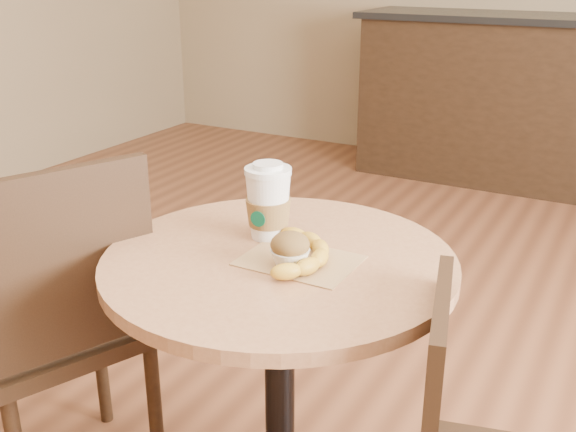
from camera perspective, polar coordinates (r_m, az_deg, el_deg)
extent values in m
cylinder|color=black|center=(1.65, -0.69, -15.37)|extent=(0.07, 0.07, 0.72)
cylinder|color=#B27A51|center=(1.47, -0.76, -3.96)|extent=(0.77, 0.77, 0.03)
cube|color=black|center=(1.84, -19.17, -9.15)|extent=(0.54, 0.54, 0.04)
cylinder|color=black|center=(2.15, -15.64, -11.30)|extent=(0.04, 0.04, 0.46)
cylinder|color=black|center=(1.88, -11.17, -16.04)|extent=(0.04, 0.04, 0.46)
cube|color=black|center=(1.57, -17.92, -3.80)|extent=(0.18, 0.37, 0.43)
cube|color=black|center=(1.29, 12.30, -13.91)|extent=(0.11, 0.34, 0.37)
cube|color=black|center=(4.48, 20.75, 8.66)|extent=(2.20, 0.60, 1.00)
cube|color=black|center=(4.41, 21.63, 15.25)|extent=(2.30, 0.65, 0.04)
cube|color=#A57F50|center=(1.44, 0.97, -3.79)|extent=(0.24, 0.18, 0.00)
cylinder|color=white|center=(1.51, -1.71, 3.85)|extent=(0.11, 0.11, 0.01)
cylinder|color=white|center=(1.50, -1.71, 4.30)|extent=(0.07, 0.07, 0.01)
cylinder|color=#085034|center=(1.49, -2.57, -0.26)|extent=(0.04, 0.00, 0.04)
ellipsoid|color=brown|center=(1.39, 0.17, -2.43)|extent=(0.08, 0.08, 0.05)
ellipsoid|color=#F2E0C2|center=(1.38, 0.17, -1.79)|extent=(0.03, 0.03, 0.02)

